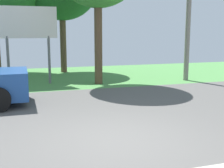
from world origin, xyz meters
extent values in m
cube|color=#565451|center=(0.00, 2.00, -0.05)|extent=(40.00, 8.00, 0.10)
cube|color=#4C8A45|center=(0.00, 10.00, -0.05)|extent=(40.00, 8.00, 0.10)
cylinder|color=black|center=(-2.73, 5.32, 0.38)|extent=(0.76, 0.28, 0.76)
cylinder|color=gray|center=(5.82, 6.89, 3.88)|extent=(0.24, 0.24, 7.77)
cylinder|color=slate|center=(-2.55, 7.96, 1.10)|extent=(0.12, 0.12, 2.20)
cylinder|color=slate|center=(-0.75, 7.96, 1.10)|extent=(0.12, 0.12, 2.20)
cube|color=silver|center=(-1.65, 7.96, 2.80)|extent=(2.60, 0.10, 1.40)
cylinder|color=brown|center=(1.42, 7.24, 1.97)|extent=(0.36, 0.36, 3.94)
cylinder|color=brown|center=(0.44, 11.68, 1.79)|extent=(0.36, 0.36, 3.59)
camera|label=1|loc=(-2.02, -6.00, 2.40)|focal=47.58mm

